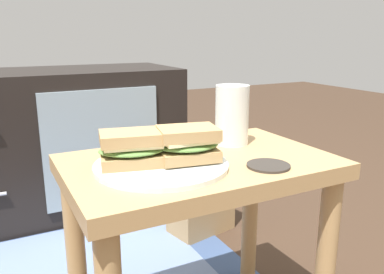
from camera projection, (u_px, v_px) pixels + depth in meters
side_table at (199, 198)px, 0.87m from camera, size 0.56×0.36×0.46m
tv_cabinet at (60, 141)px, 1.64m from camera, size 0.96×0.46×0.58m
plate at (161, 165)px, 0.79m from camera, size 0.27×0.27×0.01m
sandwich_front at (133, 149)px, 0.77m from camera, size 0.15×0.12×0.07m
sandwich_back at (188, 144)px, 0.79m from camera, size 0.14×0.11×0.07m
beer_glass at (232, 116)px, 0.95m from camera, size 0.08×0.08×0.14m
coaster at (268, 166)px, 0.80m from camera, size 0.09×0.09×0.01m
paper_bag at (201, 192)px, 1.46m from camera, size 0.25×0.18×0.32m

